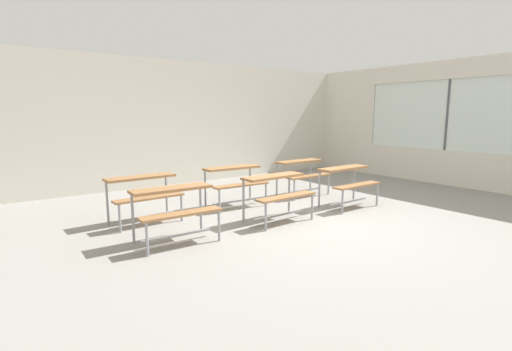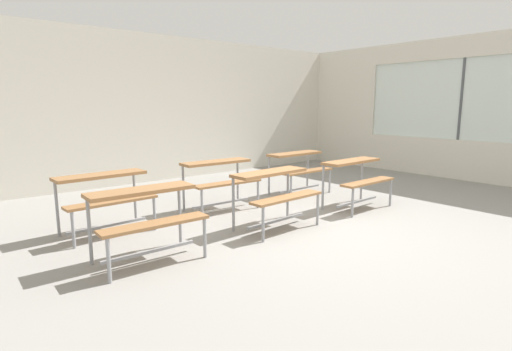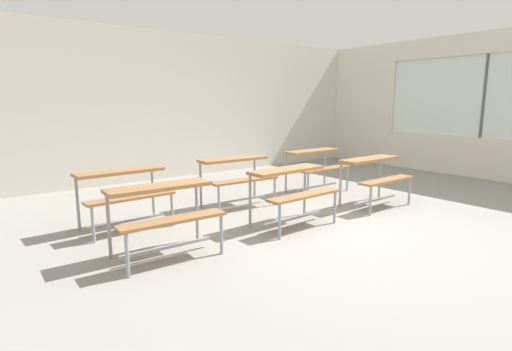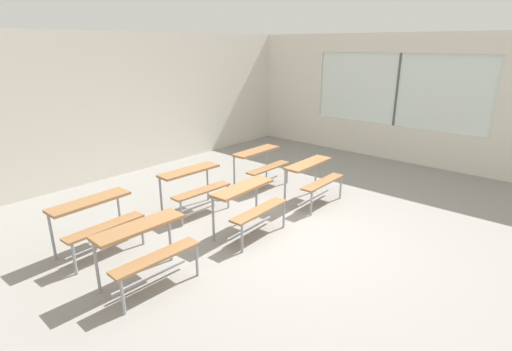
{
  "view_description": "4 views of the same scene",
  "coord_description": "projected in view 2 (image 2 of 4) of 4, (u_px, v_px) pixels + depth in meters",
  "views": [
    {
      "loc": [
        -4.17,
        -4.16,
        1.72
      ],
      "look_at": [
        -0.39,
        1.0,
        0.67
      ],
      "focal_mm": 26.34,
      "sensor_mm": 36.0,
      "label": 1
    },
    {
      "loc": [
        -3.8,
        -3.3,
        1.6
      ],
      "look_at": [
        -0.68,
        0.46,
        0.73
      ],
      "focal_mm": 28.0,
      "sensor_mm": 36.0,
      "label": 2
    },
    {
      "loc": [
        -3.8,
        -3.3,
        1.6
      ],
      "look_at": [
        -0.3,
        1.3,
        0.52
      ],
      "focal_mm": 28.0,
      "sensor_mm": 36.0,
      "label": 3
    },
    {
      "loc": [
        -4.34,
        -3.21,
        2.76
      ],
      "look_at": [
        0.32,
        0.89,
        0.65
      ],
      "focal_mm": 27.35,
      "sensor_mm": 36.0,
      "label": 4
    }
  ],
  "objects": [
    {
      "name": "desk_bench_r0c2",
      "position": [
        357.0,
        172.0,
        6.18
      ],
      "size": [
        1.11,
        0.61,
        0.74
      ],
      "rotation": [
        0.0,
        0.0,
        0.01
      ],
      "color": "olive",
      "rests_on": "ground"
    },
    {
      "name": "desk_bench_r1c1",
      "position": [
        220.0,
        173.0,
        6.09
      ],
      "size": [
        1.12,
        0.63,
        0.74
      ],
      "rotation": [
        0.0,
        0.0,
        -0.04
      ],
      "color": "olive",
      "rests_on": "ground"
    },
    {
      "name": "wall_back",
      "position": [
        157.0,
        109.0,
        8.31
      ],
      "size": [
        10.0,
        0.12,
        3.0
      ],
      "primitive_type": "cube",
      "color": "silver",
      "rests_on": "ground"
    },
    {
      "name": "desk_bench_r1c0",
      "position": [
        105.0,
        189.0,
        4.94
      ],
      "size": [
        1.12,
        0.63,
        0.74
      ],
      "rotation": [
        0.0,
        0.0,
        0.04
      ],
      "color": "olive",
      "rests_on": "ground"
    },
    {
      "name": "ground",
      "position": [
        318.0,
        231.0,
        5.18
      ],
      "size": [
        10.0,
        9.0,
        0.05
      ],
      "primitive_type": "cube",
      "color": "gray"
    },
    {
      "name": "desk_bench_r1c2",
      "position": [
        299.0,
        163.0,
        7.14
      ],
      "size": [
        1.1,
        0.6,
        0.74
      ],
      "rotation": [
        0.0,
        0.0,
        0.01
      ],
      "color": "olive",
      "rests_on": "ground"
    },
    {
      "name": "desk_bench_r0c0",
      "position": [
        146.0,
        208.0,
        4.06
      ],
      "size": [
        1.12,
        0.62,
        0.74
      ],
      "rotation": [
        0.0,
        0.0,
        -0.03
      ],
      "color": "olive",
      "rests_on": "ground"
    },
    {
      "name": "desk_bench_r0c1",
      "position": [
        275.0,
        186.0,
        5.15
      ],
      "size": [
        1.12,
        0.64,
        0.74
      ],
      "rotation": [
        0.0,
        0.0,
        0.04
      ],
      "color": "olive",
      "rests_on": "ground"
    },
    {
      "name": "wall_right",
      "position": [
        493.0,
        112.0,
        7.96
      ],
      "size": [
        0.12,
        9.0,
        3.0
      ],
      "color": "silver",
      "rests_on": "ground"
    }
  ]
}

